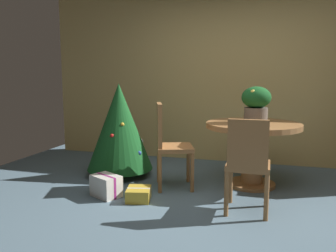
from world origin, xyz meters
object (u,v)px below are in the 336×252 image
Objects in this scene: wooden_chair_near at (248,161)px; gift_box_cream at (106,186)px; round_dining_table at (253,141)px; wooden_chair_left at (168,141)px; gift_box_gold at (139,194)px; flower_vase at (256,103)px; holiday_tree at (119,127)px.

gift_box_cream is at bearing 177.67° from wooden_chair_near.
wooden_chair_left is at bearing -160.00° from round_dining_table.
wooden_chair_left reaches higher than gift_box_gold.
flower_vase reaches higher than wooden_chair_left.
round_dining_table is 1.20× the size of wooden_chair_near.
wooden_chair_left is at bearing -21.90° from holiday_tree.
wooden_chair_near is at bearing -30.58° from wooden_chair_left.
round_dining_table is 1.49m from gift_box_gold.
holiday_tree reaches higher than gift_box_cream.
round_dining_table reaches higher than gift_box_cream.
wooden_chair_near is 2.82× the size of gift_box_gold.
holiday_tree reaches higher than flower_vase.
gift_box_cream is (-1.51, -0.85, -0.43)m from round_dining_table.
gift_box_gold is (-1.13, 0.05, -0.45)m from wooden_chair_near.
wooden_chair_left is (-0.97, -0.37, -0.44)m from flower_vase.
wooden_chair_near reaches higher than gift_box_cream.
holiday_tree reaches higher than wooden_chair_left.
flower_vase is 1.76m from holiday_tree.
wooden_chair_near is (0.95, -0.56, -0.04)m from wooden_chair_left.
holiday_tree reaches higher than wooden_chair_near.
wooden_chair_left is (-0.95, -0.35, 0.01)m from round_dining_table.
round_dining_table is at bearing 29.21° from gift_box_cream.
flower_vase is at bearing 45.61° from round_dining_table.
flower_vase reaches higher than round_dining_table.
wooden_chair_left is 3.05× the size of gift_box_gold.
wooden_chair_near reaches higher than gift_box_gold.
round_dining_table is 1.71m from holiday_tree.
flower_vase is 0.35× the size of holiday_tree.
round_dining_table is 2.59× the size of flower_vase.
flower_vase is 1.97m from gift_box_cream.
flower_vase is 1.12× the size of gift_box_cream.
round_dining_table is 2.91× the size of gift_box_cream.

